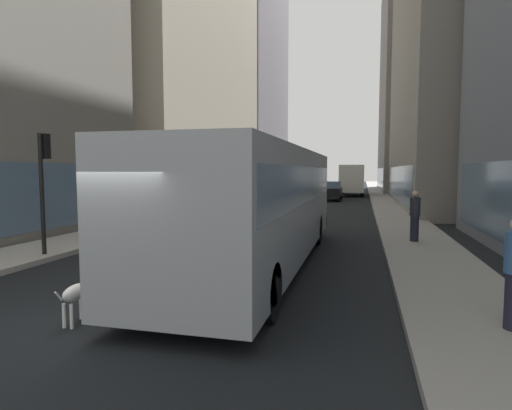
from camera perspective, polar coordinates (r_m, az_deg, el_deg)
The scene contains 15 objects.
ground_plane at distance 41.33m, azimuth 8.86°, elevation 1.13°, with size 120.00×120.00×0.00m, color black.
sidewalk_left at distance 42.24m, azimuth 1.13°, elevation 1.36°, with size 2.40×110.00×0.15m, color #ADA89E.
sidewalk_right at distance 41.19m, azimuth 16.78°, elevation 1.08°, with size 2.40×110.00×0.15m, color gray.
building_left_far at distance 57.10m, azimuth -2.25°, elevation 17.29°, with size 9.61×18.33×29.99m.
building_right_far at distance 56.22m, azimuth 23.01°, elevation 15.05°, with size 12.00×19.68×26.00m.
transit_bus at distance 11.22m, azimuth 0.64°, elevation 0.90°, with size 2.78×11.53×3.05m.
car_yellow_taxi at distance 38.41m, azimuth 4.25°, elevation 2.14°, with size 1.74×4.20×1.62m.
car_silver_sedan at distance 32.12m, azimuth 2.27°, elevation 1.65°, with size 1.75×4.42×1.62m.
car_black_suv at distance 36.30m, azimuth 10.03°, elevation 1.93°, with size 1.77×4.46×1.62m.
car_white_van at distance 22.93m, azimuth -2.64°, elevation 0.44°, with size 1.87×4.73×1.62m.
car_blue_hatchback at distance 44.57m, azimuth 7.71°, elevation 2.46°, with size 1.83×4.05×1.62m.
box_truck at distance 43.57m, azimuth 12.86°, elevation 3.44°, with size 2.30×7.50×3.05m.
dalmatian_dog at distance 7.70m, azimuth -22.86°, elevation -10.79°, with size 0.22×0.96×0.72m.
pedestrian_in_coat at distance 15.05m, azimuth 20.66°, elevation -1.36°, with size 0.34×0.34×1.69m.
traffic_light_near at distance 13.32m, azimuth -26.79°, elevation 3.83°, with size 0.24×0.40×3.40m.
Camera 1 is at (3.82, -6.08, 2.52)m, focal length 29.62 mm.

